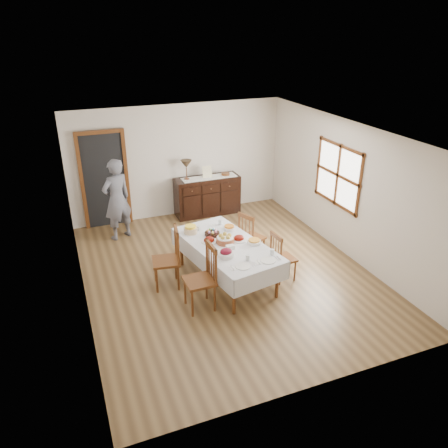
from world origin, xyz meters
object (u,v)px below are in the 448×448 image
object	(u,v)px
dining_table	(226,248)
chair_left_near	(203,277)
chair_right_far	(250,236)
person	(117,197)
chair_left_far	(169,257)
table_lamp	(186,165)
chair_right_near	(281,256)
sideboard	(207,196)

from	to	relation	value
dining_table	chair_left_near	distance (m)	0.89
chair_left_near	chair_right_far	xyz separation A→B (m)	(1.36, 1.16, -0.06)
person	chair_left_far	bearing A→B (deg)	78.74
chair_left_near	table_lamp	world-z (taller)	table_lamp
chair_right_near	chair_right_far	bearing A→B (deg)	7.94
chair_right_far	sideboard	size ratio (longest dim) A/B	0.64
dining_table	chair_left_far	size ratio (longest dim) A/B	2.10
chair_left_far	table_lamp	world-z (taller)	table_lamp
chair_right_far	table_lamp	xyz separation A→B (m)	(-0.51, 2.44, 0.78)
chair_left_near	chair_right_far	size ratio (longest dim) A/B	1.13
chair_left_near	person	size ratio (longest dim) A/B	0.60
dining_table	chair_right_near	size ratio (longest dim) A/B	2.49
dining_table	chair_right_near	bearing A→B (deg)	-30.49
chair_left_near	table_lamp	size ratio (longest dim) A/B	2.42
person	table_lamp	bearing A→B (deg)	174.30
chair_right_near	table_lamp	distance (m)	3.49
person	chair_right_near	bearing A→B (deg)	106.94
chair_left_far	sideboard	bearing A→B (deg)	157.72
dining_table	table_lamp	size ratio (longest dim) A/B	5.01
dining_table	person	bearing A→B (deg)	110.91
chair_left_far	chair_right_near	size ratio (longest dim) A/B	1.19
chair_left_near	chair_right_near	bearing A→B (deg)	99.25
sideboard	table_lamp	xyz separation A→B (m)	(-0.48, 0.03, 0.81)
sideboard	table_lamp	size ratio (longest dim) A/B	3.33
chair_left_far	sideboard	size ratio (longest dim) A/B	0.72
chair_right_near	table_lamp	bearing A→B (deg)	7.24
table_lamp	chair_right_near	bearing A→B (deg)	-78.00
chair_right_far	sideboard	world-z (taller)	chair_right_far
chair_right_near	chair_right_far	xyz separation A→B (m)	(-0.20, 0.88, 0.03)
chair_left_near	table_lamp	distance (m)	3.76
chair_left_near	person	bearing A→B (deg)	-165.44
chair_right_far	chair_left_far	bearing A→B (deg)	77.98
chair_left_far	person	distance (m)	2.31
chair_left_near	sideboard	size ratio (longest dim) A/B	0.73
chair_left_near	chair_right_far	world-z (taller)	chair_left_near
dining_table	chair_left_near	world-z (taller)	chair_left_near
chair_right_far	table_lamp	bearing A→B (deg)	-11.75
chair_left_near	chair_left_far	distance (m)	0.88
dining_table	table_lamp	xyz separation A→B (m)	(0.21, 2.99, 0.63)
dining_table	chair_left_far	distance (m)	1.01
dining_table	chair_left_near	xyz separation A→B (m)	(-0.65, -0.61, -0.08)
chair_right_near	chair_right_far	world-z (taller)	chair_right_far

